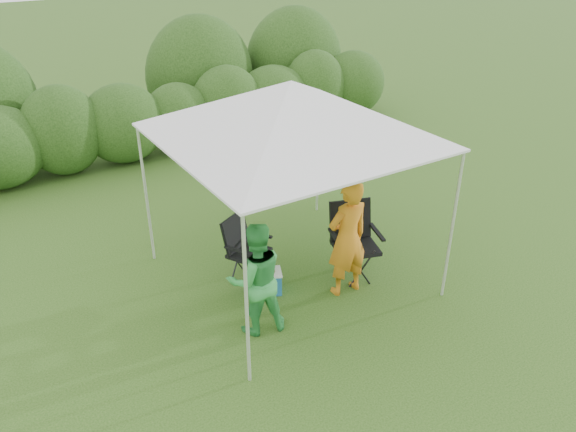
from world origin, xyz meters
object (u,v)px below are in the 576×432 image
woman (256,279)px  cooler (267,282)px  man (347,238)px  canopy (291,110)px  chair_right (353,235)px  chair_left (244,244)px

woman → cooler: size_ratio=3.14×
man → cooler: man is taller
canopy → man: bearing=-58.2°
canopy → cooler: 2.35m
chair_right → cooler: size_ratio=2.30×
man → canopy: bearing=-57.0°
man → woman: 1.42m
chair_right → woman: woman is taller
chair_right → cooler: chair_right is taller
chair_right → chair_left: 1.55m
woman → cooler: (0.50, 0.60, -0.57)m
canopy → woman: bearing=-142.2°
chair_right → cooler: (-1.28, 0.23, -0.45)m
chair_right → man: bearing=-120.8°
chair_right → man: 0.53m
chair_left → woman: bearing=-139.0°
canopy → woman: 2.13m
canopy → chair_right: (0.80, -0.39, -1.85)m
cooler → woman: bearing=-105.4°
man → woman: bearing=3.5°
cooler → chair_right: bearing=14.2°
canopy → chair_left: 2.05m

